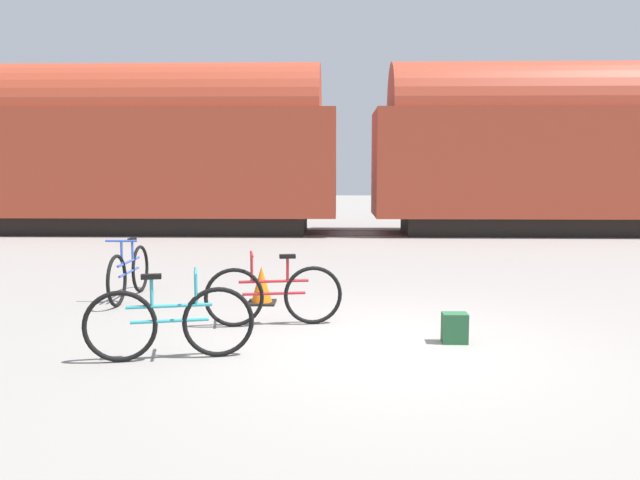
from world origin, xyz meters
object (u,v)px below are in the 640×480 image
Objects in this scene: bicycle_blue at (129,273)px; backpack at (455,328)px; traffic_cone at (262,286)px; bicycle_teal at (170,322)px; bicycle_maroon at (274,295)px; freight_train at (355,145)px.

backpack is at bearing -26.98° from bicycle_blue.
bicycle_teal is at bearing -102.76° from traffic_cone.
traffic_cone reaches higher than backpack.
bicycle_teal is 2.77m from traffic_cone.
backpack is (2.12, -0.73, -0.22)m from bicycle_maroon.
bicycle_maroon is at bearing 57.25° from bicycle_teal.
freight_train is 27.74× the size of bicycle_blue.
bicycle_teal reaches higher than traffic_cone.
bicycle_maroon is 5.03× the size of backpack.
bicycle_blue is 2.06m from traffic_cone.
freight_train is 91.59× the size of traffic_cone.
bicycle_teal is (1.42, -2.97, -0.00)m from bicycle_blue.
bicycle_blue reaches higher than bicycle_maroon.
traffic_cone is (2.03, -0.27, -0.14)m from bicycle_blue.
bicycle_maroon reaches higher than traffic_cone.
bicycle_maroon reaches higher than backpack.
traffic_cone is at bearing 103.72° from bicycle_maroon.
backpack is 3.14m from traffic_cone.
bicycle_teal is (-0.92, -1.43, -0.00)m from bicycle_maroon.
freight_train reaches higher than bicycle_blue.
traffic_cone is (-0.31, 1.27, -0.14)m from bicycle_maroon.
bicycle_blue is 3.30m from bicycle_teal.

